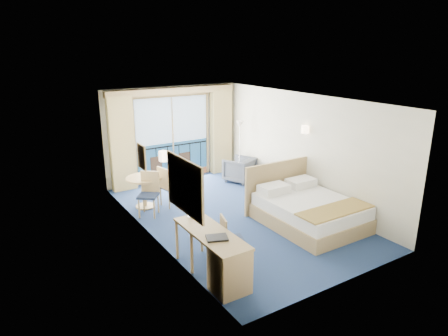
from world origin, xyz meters
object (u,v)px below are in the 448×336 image
nightstand (285,188)px  round_table (144,184)px  floor_lamp (240,135)px  table_chair_b (149,191)px  armchair (240,169)px  table_chair_a (167,184)px  desk (225,263)px  bed (307,210)px  desk_chair (229,237)px

nightstand → round_table: (-3.33, 1.29, 0.32)m
floor_lamp → table_chair_b: (-3.25, -1.08, -0.73)m
armchair → table_chair_a: table_chair_a is taller
armchair → round_table: bearing=-16.9°
desk → round_table: 3.93m
desk → nightstand: bearing=37.1°
bed → table_chair_a: bearing=130.4°
round_table → table_chair_b: size_ratio=0.84×
round_table → desk: bearing=-92.3°
desk → table_chair_b: 3.46m
desk_chair → table_chair_a: size_ratio=0.88×
table_chair_b → bed: bearing=-2.5°
bed → nightstand: 1.66m
floor_lamp → table_chair_b: bearing=-161.7°
nightstand → armchair: size_ratio=0.66×
desk → bed: bearing=21.5°
desk → table_chair_a: (0.65, 3.66, 0.13)m
armchair → floor_lamp: (0.15, 0.22, 0.95)m
desk → round_table: size_ratio=2.01×
nightstand → table_chair_b: bearing=166.3°
floor_lamp → table_chair_b: 3.51m
nightstand → table_chair_a: 3.04m
desk_chair → table_chair_a: table_chair_a is taller
table_chair_a → desk_chair: bearing=164.8°
bed → table_chair_b: bearing=139.3°
nightstand → armchair: (-0.28, 1.69, 0.10)m
nightstand → table_chair_b: size_ratio=0.50×
bed → table_chair_a: (-2.18, 2.55, 0.24)m
floor_lamp → table_chair_a: bearing=-162.1°
floor_lamp → table_chair_a: 2.94m
round_table → table_chair_a: 0.55m
table_chair_a → table_chair_b: 0.59m
round_table → nightstand: bearing=-21.2°
nightstand → floor_lamp: (-0.13, 1.90, 1.05)m
armchair → table_chair_a: bearing=-10.0°
bed → round_table: bed is taller
floor_lamp → bed: bearing=-98.8°
nightstand → round_table: round_table is taller
floor_lamp → desk: (-3.35, -4.54, -0.86)m
desk → table_chair_b: size_ratio=1.67×
nightstand → table_chair_a: size_ratio=0.51×
floor_lamp → desk: size_ratio=1.01×
table_chair_b → round_table: bearing=120.8°
nightstand → round_table: 3.58m
bed → desk_chair: size_ratio=2.51×
armchair → desk: (-3.21, -4.32, 0.09)m
table_chair_a → floor_lamp: bearing=-84.2°
bed → nightstand: (0.66, 1.52, -0.08)m
bed → desk: size_ratio=1.31×
bed → floor_lamp: bearing=81.2°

